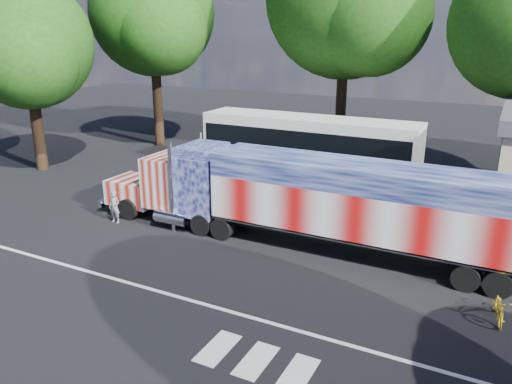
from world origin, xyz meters
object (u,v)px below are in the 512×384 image
at_px(semi_truck, 307,198).
at_px(bicycle, 500,308).
at_px(coach_bus, 308,148).
at_px(woman, 114,207).
at_px(tree_w_a, 27,44).
at_px(tree_nw_a, 154,14).

xyz_separation_m(semi_truck, bicycle, (7.30, -2.49, -1.64)).
height_order(coach_bus, woman, coach_bus).
height_order(semi_truck, tree_w_a, tree_w_a).
bearing_deg(coach_bus, bicycle, -46.80).
bearing_deg(tree_nw_a, tree_w_a, -104.94).
bearing_deg(coach_bus, semi_truck, -68.91).
bearing_deg(woman, tree_w_a, 149.07).
relative_size(coach_bus, bicycle, 8.12).
distance_m(coach_bus, woman, 11.84).
distance_m(coach_bus, tree_nw_a, 15.67).
distance_m(semi_truck, coach_bus, 9.61).
bearing_deg(bicycle, tree_w_a, 160.01).
xyz_separation_m(semi_truck, woman, (-8.72, -1.58, -1.29)).
bearing_deg(bicycle, semi_truck, 153.64).
bearing_deg(bicycle, woman, 169.23).
xyz_separation_m(coach_bus, woman, (-5.27, -10.55, -1.16)).
bearing_deg(tree_w_a, tree_nw_a, 75.06).
xyz_separation_m(semi_truck, tree_nw_a, (-16.75, 12.34, 7.45)).
relative_size(woman, tree_nw_a, 0.11).
height_order(woman, tree_nw_a, tree_nw_a).
distance_m(coach_bus, tree_w_a, 17.62).
distance_m(tree_nw_a, tree_w_a, 9.47).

